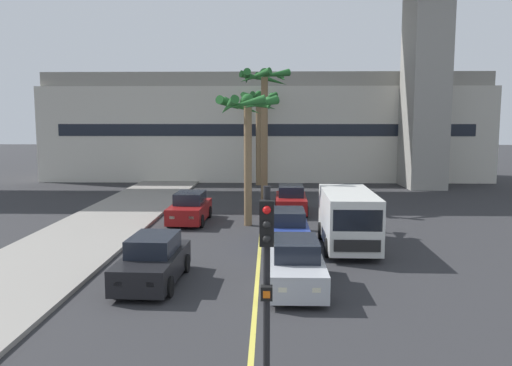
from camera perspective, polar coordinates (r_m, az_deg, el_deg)
sidewalk_left at (r=19.65m, az=-24.16°, el=-9.01°), size 4.80×80.00×0.15m
lane_stripe_center at (r=25.54m, az=0.60°, el=-4.93°), size 0.14×56.00×0.01m
pier_building_backdrop at (r=47.02m, az=1.04°, el=6.16°), size 38.72×8.04×9.29m
car_queue_front at (r=29.43m, az=3.90°, el=-1.93°), size 1.91×4.14×1.56m
car_queue_second at (r=16.44m, az=4.47°, el=-9.15°), size 1.85×4.11×1.56m
car_queue_third at (r=17.20m, az=-11.37°, el=-8.54°), size 1.95×4.16×1.56m
car_queue_fourth at (r=26.90m, az=-7.36°, el=-2.82°), size 1.96×4.16×1.56m
car_queue_fifth at (r=21.58m, az=3.54°, el=-5.22°), size 1.85×4.11×1.56m
delivery_van at (r=21.58m, az=10.18°, el=-3.79°), size 2.23×5.28×2.36m
traffic_light_median_near at (r=8.77m, az=1.19°, el=-10.08°), size 0.24×0.37×4.20m
palm_tree_near_median at (r=41.67m, az=0.31°, el=7.73°), size 3.12×3.16×7.62m
palm_tree_mid_median at (r=31.92m, az=0.92°, el=9.32°), size 3.23×3.38×8.44m
palm_tree_far_median at (r=25.47m, az=-0.94°, el=7.07°), size 3.15×3.23×6.57m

